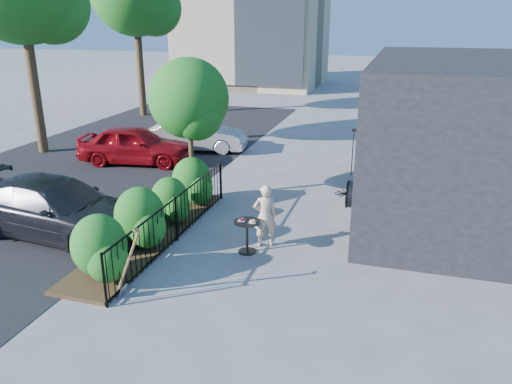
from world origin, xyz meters
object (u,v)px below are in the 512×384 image
(patio_tree, at_px, (191,104))
(car_red, at_px, (135,145))
(car_darkgrey, at_px, (56,208))
(cafe_table, at_px, (247,231))
(car_silver, at_px, (198,135))
(shovel, at_px, (127,267))
(woman, at_px, (265,216))

(patio_tree, distance_m, car_red, 4.96)
(car_darkgrey, bearing_deg, car_red, 16.51)
(car_red, bearing_deg, cafe_table, -142.36)
(car_silver, xyz_separation_m, car_darkgrey, (-0.13, -8.41, 0.07))
(cafe_table, bearing_deg, patio_tree, 131.09)
(car_red, distance_m, car_silver, 2.72)
(cafe_table, distance_m, car_darkgrey, 4.70)
(shovel, bearing_deg, woman, 58.22)
(car_silver, relative_size, car_darkgrey, 0.80)
(cafe_table, height_order, car_darkgrey, car_darkgrey)
(woman, relative_size, shovel, 0.99)
(woman, height_order, shovel, woman)
(patio_tree, height_order, car_silver, patio_tree)
(cafe_table, bearing_deg, woman, 56.80)
(cafe_table, height_order, shovel, shovel)
(shovel, xyz_separation_m, car_silver, (-3.03, 10.51, -0.03))
(car_red, xyz_separation_m, car_darkgrey, (1.31, -6.09, 0.01))
(cafe_table, xyz_separation_m, shovel, (-1.53, -2.49, 0.14))
(car_red, bearing_deg, woman, -138.71)
(cafe_table, relative_size, car_silver, 0.21)
(cafe_table, height_order, car_red, car_red)
(woman, distance_m, car_red, 8.20)
(woman, xyz_separation_m, car_red, (-6.28, 5.27, -0.06))
(car_silver, bearing_deg, car_darkgrey, 170.16)
(patio_tree, distance_m, cafe_table, 4.42)
(patio_tree, bearing_deg, car_red, 140.79)
(woman, distance_m, car_silver, 9.00)
(cafe_table, distance_m, car_red, 8.28)
(shovel, bearing_deg, cafe_table, 58.48)
(shovel, relative_size, car_darkgrey, 0.32)
(woman, height_order, car_silver, woman)
(cafe_table, xyz_separation_m, car_red, (-5.99, 5.71, 0.16))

